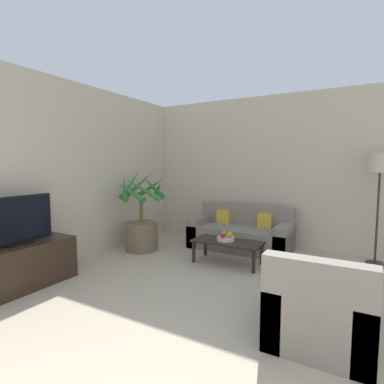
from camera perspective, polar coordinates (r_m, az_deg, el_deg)
wall_back at (r=5.47m, az=24.96°, el=3.49°), size 8.24×0.06×2.70m
wall_left at (r=4.57m, az=-26.42°, el=3.15°), size 0.06×7.29×2.70m
tv_console at (r=4.18m, az=-30.00°, el=-12.23°), size 0.48×1.26×0.54m
television at (r=4.06m, az=-30.35°, el=-4.72°), size 0.18×0.84×0.57m
potted_palm at (r=5.23m, az=-9.59°, el=-5.98°), size 0.89×0.90×1.39m
sofa_loveseat at (r=5.36m, az=9.24°, el=-7.92°), size 1.72×0.78×0.73m
floor_lamp at (r=5.12m, az=32.21°, el=3.68°), size 0.33×0.33×1.64m
coffee_table at (r=4.54m, az=6.76°, el=-9.77°), size 1.02×0.48×0.34m
fruit_bowl at (r=4.54m, az=6.41°, el=-8.85°), size 0.27×0.27×0.05m
apple_red at (r=4.47m, az=5.83°, el=-8.27°), size 0.07×0.07×0.07m
apple_green at (r=4.57m, az=6.10°, el=-7.89°), size 0.08×0.08×0.08m
orange_fruit at (r=4.52m, az=7.20°, el=-8.04°), size 0.09×0.09×0.09m
armchair at (r=2.86m, az=23.15°, el=-20.47°), size 0.80×0.77×0.79m
ottoman at (r=3.59m, az=23.37°, el=-16.30°), size 0.58×0.48×0.37m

